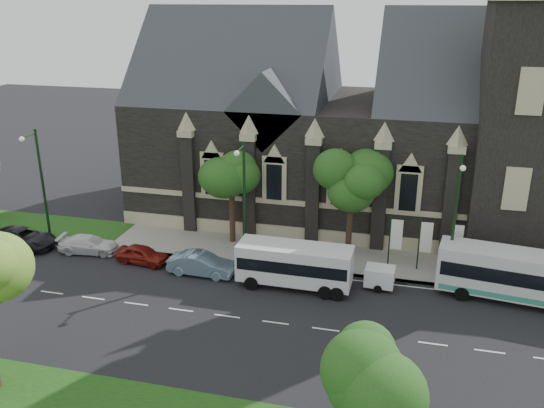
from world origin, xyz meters
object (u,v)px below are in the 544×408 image
(sedan, at_px, (202,264))
(car_far_red, at_px, (142,254))
(shuttle_bus, at_px, (295,263))
(street_lamp_near, at_px, (455,215))
(street_lamp_far, at_px, (40,180))
(car_far_white, at_px, (89,244))
(tree_walk_left, at_px, (234,172))
(banner_flag_right, at_px, (454,243))
(tree_walk_right, at_px, (355,180))
(banner_flag_center, at_px, (424,240))
(tree_park_east, at_px, (373,366))
(car_far_black, at_px, (23,238))
(box_trailer, at_px, (380,276))
(banner_flag_left, at_px, (394,237))
(tour_coach, at_px, (533,278))
(street_lamp_mid, at_px, (244,197))

(sedan, bearing_deg, car_far_red, 83.55)
(shuttle_bus, bearing_deg, street_lamp_near, 14.22)
(street_lamp_far, distance_m, car_far_white, 6.11)
(tree_walk_left, bearing_deg, banner_flag_right, -6.04)
(shuttle_bus, bearing_deg, street_lamp_far, 173.97)
(tree_walk_right, distance_m, banner_flag_center, 6.36)
(tree_park_east, distance_m, sedan, 19.37)
(tree_walk_right, xyz_separation_m, street_lamp_far, (-23.21, -3.62, -0.71))
(sedan, height_order, car_far_black, sedan)
(box_trailer, distance_m, car_far_white, 21.56)
(banner_flag_right, bearing_deg, tree_walk_left, 173.96)
(tree_walk_left, height_order, shuttle_bus, tree_walk_left)
(tree_park_east, relative_size, box_trailer, 2.26)
(street_lamp_near, xyz_separation_m, car_far_white, (-25.93, -0.92, -4.46))
(banner_flag_left, height_order, sedan, banner_flag_left)
(box_trailer, bearing_deg, tour_coach, 4.17)
(tree_walk_left, height_order, car_far_red, tree_walk_left)
(sedan, bearing_deg, tree_walk_right, -57.67)
(banner_flag_left, relative_size, sedan, 0.86)
(car_far_white, height_order, car_far_black, car_far_black)
(tree_park_east, height_order, banner_flag_left, tree_park_east)
(street_lamp_far, bearing_deg, banner_flag_center, 3.86)
(street_lamp_far, relative_size, banner_flag_center, 2.25)
(tree_park_east, xyz_separation_m, box_trailer, (-0.55, 15.17, -3.78))
(tree_walk_right, height_order, street_lamp_far, street_lamp_far)
(street_lamp_mid, bearing_deg, sedan, -137.62)
(banner_flag_right, xyz_separation_m, car_far_black, (-31.62, -3.15, -1.64))
(street_lamp_mid, bearing_deg, banner_flag_left, 10.50)
(car_far_white, bearing_deg, car_far_black, 86.44)
(car_far_red, bearing_deg, street_lamp_mid, -71.49)
(tree_walk_left, relative_size, shuttle_bus, 1.01)
(tree_park_east, xyz_separation_m, tree_walk_left, (-11.97, 20.03, 1.12))
(sedan, distance_m, car_far_black, 14.92)
(street_lamp_far, relative_size, tour_coach, 0.78)
(tour_coach, height_order, sedan, tour_coach)
(street_lamp_far, bearing_deg, banner_flag_left, 4.15)
(tour_coach, bearing_deg, banner_flag_center, 163.91)
(tree_walk_right, distance_m, box_trailer, 7.37)
(shuttle_bus, distance_m, sedan, 6.67)
(street_lamp_mid, xyz_separation_m, car_far_red, (-7.23, -1.60, -4.45))
(street_lamp_near, relative_size, car_far_white, 2.00)
(banner_flag_left, height_order, tour_coach, banner_flag_left)
(banner_flag_right, height_order, tour_coach, banner_flag_right)
(banner_flag_right, distance_m, sedan, 17.31)
(street_lamp_mid, bearing_deg, car_far_white, -175.57)
(street_lamp_far, xyz_separation_m, car_far_white, (4.07, -0.92, -4.46))
(banner_flag_left, relative_size, car_far_white, 0.89)
(street_lamp_near, bearing_deg, tree_walk_left, 167.13)
(street_lamp_mid, height_order, banner_flag_right, street_lamp_mid)
(tree_walk_right, xyz_separation_m, street_lamp_near, (6.79, -3.62, -0.71))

